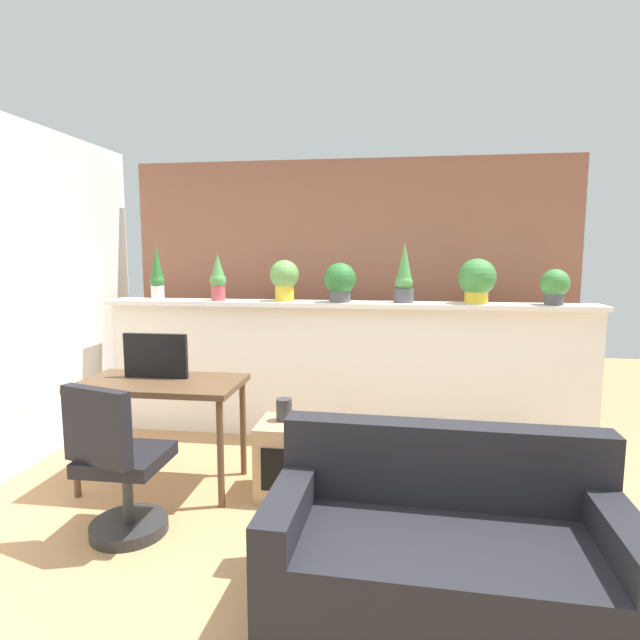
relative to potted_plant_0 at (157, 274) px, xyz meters
The scene contains 17 objects.
ground_plane 2.94m from the potted_plant_0, 49.43° to the right, with size 12.00×12.00×0.00m, color tan.
divider_wall 1.88m from the potted_plant_0, ahead, with size 4.22×0.16×1.17m, color white.
plant_shelf 1.69m from the potted_plant_0, ahead, with size 4.22×0.31×0.04m, color white.
brick_wall_behind 1.80m from the potted_plant_0, 21.07° to the left, with size 4.22×0.10×2.50m, color #935B47.
potted_plant_0 is the anchor object (origin of this frame).
potted_plant_1 0.57m from the potted_plant_0, ahead, with size 0.14×0.14×0.41m.
potted_plant_2 1.15m from the potted_plant_0, ahead, with size 0.25×0.25×0.36m.
potted_plant_3 1.64m from the potted_plant_0, ahead, with size 0.27×0.27×0.33m.
potted_plant_4 2.18m from the potted_plant_0, ahead, with size 0.16×0.16×0.51m.
potted_plant_5 2.78m from the potted_plant_0, ahead, with size 0.31×0.31×0.37m.
potted_plant_6 3.37m from the potted_plant_0, ahead, with size 0.23×0.23×0.29m.
desk 1.44m from the potted_plant_0, 64.63° to the right, with size 1.10×0.60×0.75m.
tv_monitor 1.24m from the potted_plant_0, 66.08° to the right, with size 0.46×0.04×0.31m, color black.
office_chair 2.14m from the potted_plant_0, 72.13° to the right, with size 0.50×0.50×0.91m.
side_cube_shelf 2.16m from the potted_plant_0, 38.27° to the right, with size 0.40×0.41×0.50m.
vase_on_shelf 1.95m from the potted_plant_0, 38.06° to the right, with size 0.11×0.11×0.15m, color #2D2D33.
couch 3.39m from the potted_plant_0, 42.75° to the right, with size 1.59×0.82×0.80m.
Camera 1 is at (0.42, -2.43, 1.62)m, focal length 29.05 mm.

